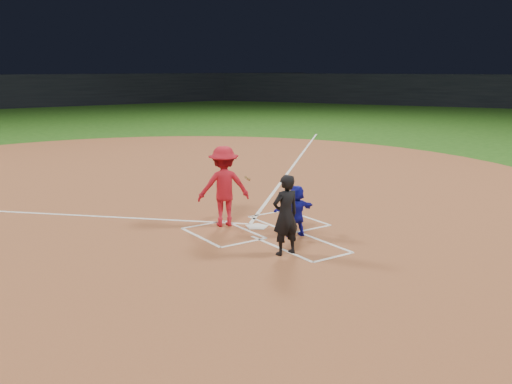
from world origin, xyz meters
TOP-DOWN VIEW (x-y plane):
  - ground at (0.00, 0.00)m, footprint 120.00×120.00m
  - home_plate_dirt at (0.00, 6.00)m, footprint 28.00×28.00m
  - stadium_wall_right at (42.00, 24.00)m, footprint 31.04×52.56m
  - home_plate at (0.00, 0.00)m, footprint 0.60×0.60m
  - catcher at (0.31, -1.16)m, footprint 1.13×0.38m
  - umpire at (-0.70, -2.07)m, footprint 0.64×0.43m
  - chalk_markings at (0.00, 5.29)m, footprint 28.35×17.32m
  - batter_at_plate at (-0.58, 0.59)m, footprint 1.62×1.14m

SIDE VIEW (x-z plane):
  - ground at x=0.00m, z-range 0.00..0.00m
  - home_plate_dirt at x=0.00m, z-range 0.00..0.01m
  - chalk_markings at x=0.00m, z-range 0.01..0.02m
  - home_plate at x=0.00m, z-range 0.01..0.03m
  - catcher at x=0.31m, z-range 0.01..1.22m
  - umpire at x=-0.70m, z-range 0.01..1.71m
  - batter_at_plate at x=-0.58m, z-range 0.01..1.99m
  - stadium_wall_right at x=42.00m, z-range 0.00..3.20m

